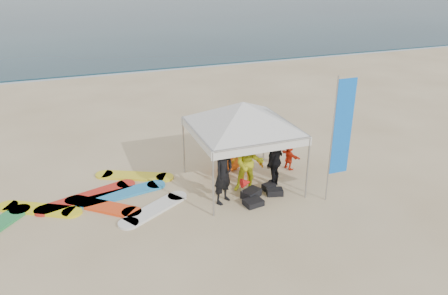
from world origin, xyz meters
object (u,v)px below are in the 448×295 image
person_black_a (223,173)px  person_seated (289,156)px  person_black_b (275,160)px  marker_pennant (246,183)px  person_yellow (249,163)px  person_orange_a (246,159)px  canopy_tent (243,102)px  person_orange_b (228,142)px  feather_flag (341,129)px  surfboard_spread (93,201)px

person_black_a → person_seated: size_ratio=2.06×
person_black_b → marker_pennant: (-1.08, -0.40, -0.34)m
person_black_a → person_yellow: size_ratio=1.02×
person_orange_a → canopy_tent: 1.80m
person_orange_b → person_black_b: bearing=116.3°
feather_flag → marker_pennant: size_ratio=5.62×
person_black_a → person_yellow: person_black_a is taller
person_black_a → feather_flag: size_ratio=0.50×
person_orange_a → person_orange_b: 1.04m
marker_pennant → person_black_b: bearing=20.3°
person_orange_a → person_seated: size_ratio=1.81×
person_black_b → person_black_a: bearing=-29.1°
person_orange_a → surfboard_spread: person_orange_a is taller
person_black_a → person_orange_a: (1.05, 0.85, -0.11)m
canopy_tent → person_seated: bearing=13.4°
feather_flag → person_orange_b: bearing=127.5°
person_black_b → person_orange_a: bearing=-76.5°
marker_pennant → surfboard_spread: marker_pennant is taller
person_orange_a → person_seated: (1.67, 0.37, -0.35)m
person_black_a → marker_pennant: size_ratio=2.83×
person_orange_a → canopy_tent: canopy_tent is taller
person_orange_a → surfboard_spread: 4.58m
person_orange_b → canopy_tent: 1.93m
person_orange_a → feather_flag: feather_flag is taller
person_orange_b → marker_pennant: 1.98m
person_orange_b → person_seated: bearing=157.3°
person_orange_b → person_orange_a: bearing=96.7°
person_black_b → surfboard_spread: (-5.19, 0.89, -0.80)m
feather_flag → surfboard_spread: 7.12m
surfboard_spread → person_black_a: bearing=-19.8°
person_orange_b → person_yellow: bearing=88.2°
person_black_a → person_orange_a: size_ratio=1.14×
person_orange_a → person_seated: bearing=-139.5°
person_black_a → person_orange_a: bearing=5.1°
feather_flag → person_black_b: bearing=134.6°
person_orange_a → person_yellow: bearing=102.8°
person_orange_a → feather_flag: 2.96m
person_yellow → person_black_b: bearing=18.7°
person_black_a → canopy_tent: 2.06m
canopy_tent → marker_pennant: bearing=-105.0°
person_orange_a → person_black_b: bearing=171.9°
person_orange_a → marker_pennant: 1.02m
canopy_tent → person_black_b: bearing=-27.0°
person_seated → canopy_tent: 2.86m
marker_pennant → person_orange_b: bearing=84.0°
person_orange_a → person_orange_b: person_orange_b is taller
canopy_tent → feather_flag: feather_flag is taller
person_orange_b → surfboard_spread: (-4.31, -0.61, -0.94)m
person_yellow → person_orange_a: 0.52m
surfboard_spread → person_seated: bearing=-0.2°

